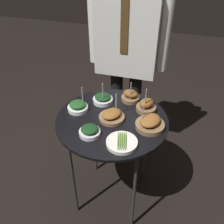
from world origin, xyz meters
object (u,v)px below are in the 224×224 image
at_px(bowl_roast_mid_left, 150,123).
at_px(bowl_roast_center, 112,116).
at_px(waiter_figure, 128,43).
at_px(bowl_spinach_near_rim, 103,99).
at_px(serving_cart, 112,125).
at_px(bowl_roast_far_rim, 146,106).
at_px(bowl_roast_back_right, 131,96).
at_px(bowl_asparagus_front_center, 122,143).
at_px(bowl_spinach_back_left, 78,106).
at_px(bowl_spinach_front_left, 90,131).

relative_size(bowl_roast_mid_left, bowl_roast_center, 1.08).
bearing_deg(bowl_roast_center, waiter_figure, 95.24).
bearing_deg(bowl_spinach_near_rim, serving_cart, -54.41).
bearing_deg(bowl_roast_far_rim, bowl_roast_mid_left, -71.95).
xyz_separation_m(bowl_spinach_near_rim, waiter_figure, (0.06, 0.42, 0.24)).
height_order(bowl_roast_far_rim, bowl_roast_back_right, bowl_roast_far_rim).
distance_m(bowl_roast_far_rim, bowl_spinach_near_rim, 0.30).
relative_size(serving_cart, bowl_spinach_near_rim, 4.68).
distance_m(bowl_roast_mid_left, bowl_asparagus_front_center, 0.22).
height_order(bowl_asparagus_front_center, waiter_figure, waiter_figure).
relative_size(bowl_spinach_back_left, bowl_spinach_near_rim, 0.99).
distance_m(bowl_spinach_front_left, bowl_roast_center, 0.19).
height_order(bowl_roast_far_rim, waiter_figure, waiter_figure).
relative_size(bowl_roast_center, waiter_figure, 0.10).
distance_m(serving_cart, bowl_roast_back_right, 0.25).
bearing_deg(bowl_roast_center, bowl_roast_far_rim, 39.31).
distance_m(bowl_roast_far_rim, bowl_spinach_back_left, 0.44).
height_order(bowl_spinach_back_left, bowl_spinach_near_rim, bowl_spinach_near_rim).
bearing_deg(bowl_spinach_front_left, serving_cart, 66.09).
distance_m(serving_cart, bowl_spinach_back_left, 0.25).
distance_m(bowl_spinach_back_left, waiter_figure, 0.62).
height_order(bowl_spinach_back_left, waiter_figure, waiter_figure).
relative_size(bowl_asparagus_front_center, bowl_spinach_near_rim, 1.05).
relative_size(serving_cart, bowl_roast_center, 4.81).
bearing_deg(bowl_spinach_near_rim, bowl_roast_back_right, 23.58).
xyz_separation_m(bowl_roast_mid_left, bowl_asparagus_front_center, (-0.12, -0.18, -0.02)).
bearing_deg(bowl_roast_mid_left, bowl_roast_back_right, 125.24).
height_order(serving_cart, waiter_figure, waiter_figure).
xyz_separation_m(bowl_spinach_back_left, bowl_asparagus_front_center, (0.35, -0.23, -0.01)).
xyz_separation_m(bowl_roast_far_rim, bowl_spinach_back_left, (-0.42, -0.12, -0.01)).
height_order(bowl_spinach_front_left, bowl_roast_far_rim, bowl_roast_far_rim).
relative_size(bowl_spinach_front_left, bowl_spinach_near_rim, 0.75).
height_order(bowl_roast_mid_left, bowl_spinach_near_rim, bowl_spinach_near_rim).
distance_m(bowl_roast_far_rim, bowl_roast_back_right, 0.15).
bearing_deg(bowl_roast_center, bowl_roast_back_right, 75.70).
bearing_deg(waiter_figure, bowl_asparagus_front_center, -77.66).
distance_m(serving_cart, bowl_roast_center, 0.08).
xyz_separation_m(bowl_spinach_front_left, bowl_spinach_back_left, (-0.16, 0.20, 0.00)).
distance_m(bowl_spinach_front_left, bowl_spinach_near_rim, 0.33).
bearing_deg(bowl_spinach_front_left, bowl_roast_center, 65.29).
xyz_separation_m(bowl_spinach_front_left, bowl_roast_mid_left, (0.31, 0.16, 0.01)).
height_order(bowl_spinach_back_left, bowl_asparagus_front_center, bowl_spinach_back_left).
height_order(bowl_spinach_back_left, bowl_roast_back_right, bowl_spinach_back_left).
bearing_deg(waiter_figure, bowl_roast_center, -84.76).
bearing_deg(bowl_roast_center, serving_cart, 91.35).
relative_size(bowl_asparagus_front_center, waiter_figure, 0.11).
bearing_deg(bowl_asparagus_front_center, bowl_roast_back_right, 97.35).
relative_size(bowl_roast_back_right, bowl_spinach_near_rim, 0.95).
distance_m(serving_cart, bowl_spinach_near_rim, 0.21).
bearing_deg(bowl_roast_mid_left, serving_cart, 175.77).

